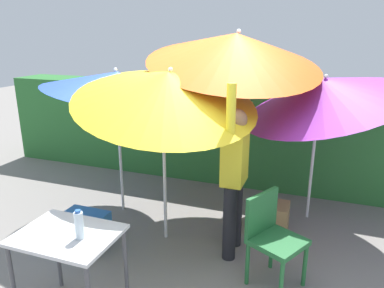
{
  "coord_description": "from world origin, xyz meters",
  "views": [
    {
      "loc": [
        1.36,
        -3.42,
        2.32
      ],
      "look_at": [
        0.0,
        0.3,
        1.1
      ],
      "focal_mm": 34.08,
      "sensor_mm": 36.0,
      "label": 1
    }
  ],
  "objects_px": {
    "bottle_water": "(79,225)",
    "crate_cardboard": "(270,218)",
    "umbrella_yellow": "(322,92)",
    "umbrella_orange": "(116,84)",
    "chair_plastic": "(272,234)",
    "umbrella_rainbow": "(167,88)",
    "cooler_box": "(83,231)",
    "umbrella_navy": "(235,49)",
    "folding_table": "(68,244)",
    "person_vendor": "(234,172)"
  },
  "relations": [
    {
      "from": "person_vendor",
      "to": "bottle_water",
      "type": "height_order",
      "value": "person_vendor"
    },
    {
      "from": "umbrella_navy",
      "to": "chair_plastic",
      "type": "height_order",
      "value": "umbrella_navy"
    },
    {
      "from": "crate_cardboard",
      "to": "bottle_water",
      "type": "distance_m",
      "value": 2.4
    },
    {
      "from": "folding_table",
      "to": "person_vendor",
      "type": "bearing_deg",
      "value": 53.51
    },
    {
      "from": "person_vendor",
      "to": "umbrella_rainbow",
      "type": "bearing_deg",
      "value": 176.93
    },
    {
      "from": "folding_table",
      "to": "bottle_water",
      "type": "bearing_deg",
      "value": -8.01
    },
    {
      "from": "person_vendor",
      "to": "chair_plastic",
      "type": "xyz_separation_m",
      "value": [
        0.46,
        -0.38,
        -0.42
      ]
    },
    {
      "from": "umbrella_navy",
      "to": "cooler_box",
      "type": "relative_size",
      "value": 5.3
    },
    {
      "from": "folding_table",
      "to": "cooler_box",
      "type": "bearing_deg",
      "value": 122.15
    },
    {
      "from": "umbrella_yellow",
      "to": "person_vendor",
      "type": "distance_m",
      "value": 1.49
    },
    {
      "from": "crate_cardboard",
      "to": "bottle_water",
      "type": "height_order",
      "value": "bottle_water"
    },
    {
      "from": "person_vendor",
      "to": "crate_cardboard",
      "type": "distance_m",
      "value": 0.98
    },
    {
      "from": "folding_table",
      "to": "bottle_water",
      "type": "distance_m",
      "value": 0.26
    },
    {
      "from": "cooler_box",
      "to": "crate_cardboard",
      "type": "height_order",
      "value": "same"
    },
    {
      "from": "umbrella_yellow",
      "to": "crate_cardboard",
      "type": "bearing_deg",
      "value": -130.0
    },
    {
      "from": "bottle_water",
      "to": "umbrella_orange",
      "type": "bearing_deg",
      "value": 112.11
    },
    {
      "from": "chair_plastic",
      "to": "bottle_water",
      "type": "height_order",
      "value": "bottle_water"
    },
    {
      "from": "crate_cardboard",
      "to": "folding_table",
      "type": "bearing_deg",
      "value": -125.28
    },
    {
      "from": "umbrella_rainbow",
      "to": "crate_cardboard",
      "type": "xyz_separation_m",
      "value": [
        1.1,
        0.5,
        -1.57
      ]
    },
    {
      "from": "umbrella_rainbow",
      "to": "bottle_water",
      "type": "height_order",
      "value": "umbrella_rainbow"
    },
    {
      "from": "bottle_water",
      "to": "crate_cardboard",
      "type": "bearing_deg",
      "value": 57.94
    },
    {
      "from": "umbrella_navy",
      "to": "folding_table",
      "type": "bearing_deg",
      "value": -109.35
    },
    {
      "from": "umbrella_rainbow",
      "to": "crate_cardboard",
      "type": "height_order",
      "value": "umbrella_rainbow"
    },
    {
      "from": "person_vendor",
      "to": "chair_plastic",
      "type": "distance_m",
      "value": 0.73
    },
    {
      "from": "bottle_water",
      "to": "folding_table",
      "type": "bearing_deg",
      "value": 171.99
    },
    {
      "from": "person_vendor",
      "to": "cooler_box",
      "type": "relative_size",
      "value": 3.76
    },
    {
      "from": "person_vendor",
      "to": "cooler_box",
      "type": "height_order",
      "value": "person_vendor"
    },
    {
      "from": "umbrella_yellow",
      "to": "umbrella_navy",
      "type": "relative_size",
      "value": 0.83
    },
    {
      "from": "umbrella_orange",
      "to": "folding_table",
      "type": "xyz_separation_m",
      "value": [
        0.63,
        -1.87,
        -1.02
      ]
    },
    {
      "from": "umbrella_rainbow",
      "to": "crate_cardboard",
      "type": "relative_size",
      "value": 5.56
    },
    {
      "from": "folding_table",
      "to": "crate_cardboard",
      "type": "bearing_deg",
      "value": 54.72
    },
    {
      "from": "umbrella_orange",
      "to": "umbrella_yellow",
      "type": "height_order",
      "value": "umbrella_yellow"
    },
    {
      "from": "umbrella_orange",
      "to": "chair_plastic",
      "type": "relative_size",
      "value": 2.33
    },
    {
      "from": "crate_cardboard",
      "to": "folding_table",
      "type": "relative_size",
      "value": 0.52
    },
    {
      "from": "umbrella_yellow",
      "to": "crate_cardboard",
      "type": "relative_size",
      "value": 5.36
    },
    {
      "from": "umbrella_navy",
      "to": "person_vendor",
      "type": "xyz_separation_m",
      "value": [
        0.24,
        -0.84,
        -1.2
      ]
    },
    {
      "from": "umbrella_yellow",
      "to": "chair_plastic",
      "type": "distance_m",
      "value": 1.85
    },
    {
      "from": "umbrella_rainbow",
      "to": "crate_cardboard",
      "type": "bearing_deg",
      "value": 24.27
    },
    {
      "from": "umbrella_rainbow",
      "to": "chair_plastic",
      "type": "xyz_separation_m",
      "value": [
        1.23,
        -0.42,
        -1.25
      ]
    },
    {
      "from": "umbrella_orange",
      "to": "folding_table",
      "type": "height_order",
      "value": "umbrella_orange"
    },
    {
      "from": "person_vendor",
      "to": "folding_table",
      "type": "relative_size",
      "value": 2.35
    },
    {
      "from": "umbrella_rainbow",
      "to": "folding_table",
      "type": "relative_size",
      "value": 2.86
    },
    {
      "from": "cooler_box",
      "to": "person_vendor",
      "type": "bearing_deg",
      "value": 16.89
    },
    {
      "from": "person_vendor",
      "to": "crate_cardboard",
      "type": "bearing_deg",
      "value": 57.99
    },
    {
      "from": "chair_plastic",
      "to": "cooler_box",
      "type": "distance_m",
      "value": 2.08
    },
    {
      "from": "umbrella_yellow",
      "to": "folding_table",
      "type": "relative_size",
      "value": 2.76
    },
    {
      "from": "cooler_box",
      "to": "umbrella_yellow",
      "type": "bearing_deg",
      "value": 33.05
    },
    {
      "from": "umbrella_rainbow",
      "to": "person_vendor",
      "type": "xyz_separation_m",
      "value": [
        0.77,
        -0.04,
        -0.83
      ]
    },
    {
      "from": "umbrella_navy",
      "to": "bottle_water",
      "type": "bearing_deg",
      "value": -105.86
    },
    {
      "from": "crate_cardboard",
      "to": "umbrella_orange",
      "type": "bearing_deg",
      "value": -178.57
    }
  ]
}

